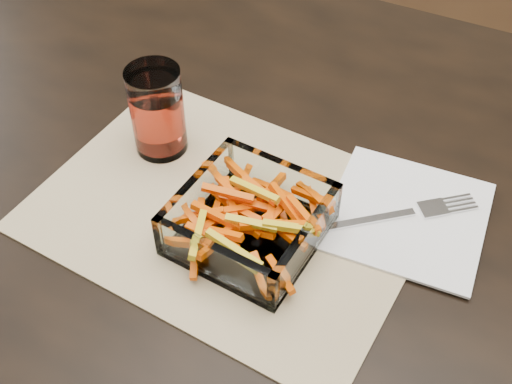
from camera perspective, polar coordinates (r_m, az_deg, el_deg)
dining_table at (r=0.88m, az=7.05°, el=-3.62°), size 1.60×0.90×0.75m
placemat at (r=0.78m, az=-2.54°, el=-1.63°), size 0.47×0.36×0.00m
glass_bowl at (r=0.73m, az=-0.57°, el=-2.70°), size 0.17×0.17×0.06m
tumbler at (r=0.83m, az=-8.74°, el=6.91°), size 0.07×0.07×0.12m
napkin at (r=0.79m, az=13.26°, el=-2.01°), size 0.19×0.19×0.00m
fork at (r=0.79m, az=13.13°, el=-1.86°), size 0.16×0.14×0.00m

